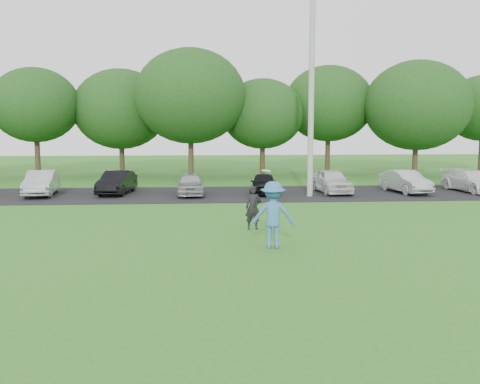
# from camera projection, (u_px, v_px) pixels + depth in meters

# --- Properties ---
(ground) EXTENTS (100.00, 100.00, 0.00)m
(ground) POSITION_uv_depth(u_px,v_px,m) (249.00, 254.00, 14.87)
(ground) COLOR #2A6E1F
(ground) RESTS_ON ground
(parking_lot) EXTENTS (32.00, 6.50, 0.03)m
(parking_lot) POSITION_uv_depth(u_px,v_px,m) (227.00, 194.00, 27.74)
(parking_lot) COLOR black
(parking_lot) RESTS_ON ground
(utility_pole) EXTENTS (0.28, 0.28, 9.91)m
(utility_pole) POSITION_uv_depth(u_px,v_px,m) (311.00, 97.00, 26.23)
(utility_pole) COLOR #A7A8A3
(utility_pole) RESTS_ON ground
(frisbee_player) EXTENTS (1.31, 0.82, 2.31)m
(frisbee_player) POSITION_uv_depth(u_px,v_px,m) (273.00, 215.00, 15.50)
(frisbee_player) COLOR teal
(frisbee_player) RESTS_ON ground
(camera_bystander) EXTENTS (0.60, 0.46, 1.52)m
(camera_bystander) POSITION_uv_depth(u_px,v_px,m) (253.00, 208.00, 18.28)
(camera_bystander) COLOR black
(camera_bystander) RESTS_ON ground
(parked_cars) EXTENTS (28.18, 4.39, 1.26)m
(parked_cars) POSITION_uv_depth(u_px,v_px,m) (242.00, 182.00, 27.66)
(parked_cars) COLOR #551214
(parked_cars) RESTS_ON parking_lot
(tree_row) EXTENTS (42.39, 9.85, 8.64)m
(tree_row) POSITION_uv_depth(u_px,v_px,m) (242.00, 106.00, 36.90)
(tree_row) COLOR #38281C
(tree_row) RESTS_ON ground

